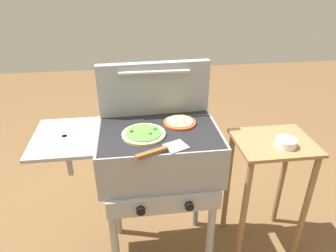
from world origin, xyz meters
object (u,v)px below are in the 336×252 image
object	(u,v)px
pizza_veggie	(144,134)
pizza_cheese	(180,122)
grill	(156,154)
prep_table	(268,173)
topping_bowl_near	(286,143)
spatula	(162,150)

from	to	relation	value
pizza_veggie	pizza_cheese	bearing A→B (deg)	26.55
grill	pizza_veggie	distance (m)	0.17
grill	prep_table	bearing A→B (deg)	0.37
prep_table	topping_bowl_near	xyz separation A→B (m)	(0.03, -0.06, 0.25)
grill	prep_table	world-z (taller)	grill
pizza_veggie	spatula	bearing A→B (deg)	-65.72
pizza_cheese	grill	bearing A→B (deg)	-156.11
pizza_cheese	topping_bowl_near	bearing A→B (deg)	-11.81
spatula	pizza_veggie	bearing A→B (deg)	114.28
grill	pizza_veggie	xyz separation A→B (m)	(-0.07, -0.04, 0.15)
grill	topping_bowl_near	world-z (taller)	grill
pizza_cheese	topping_bowl_near	xyz separation A→B (m)	(0.57, -0.12, -0.11)
grill	prep_table	xyz separation A→B (m)	(0.67, 0.00, -0.20)
pizza_cheese	topping_bowl_near	size ratio (longest dim) A/B	1.55
pizza_cheese	spatula	world-z (taller)	pizza_cheese
grill	pizza_veggie	world-z (taller)	pizza_veggie
grill	pizza_veggie	bearing A→B (deg)	-148.35
topping_bowl_near	pizza_veggie	bearing A→B (deg)	178.62
pizza_veggie	prep_table	distance (m)	0.82
grill	spatula	bearing A→B (deg)	-87.70
grill	spatula	world-z (taller)	spatula
pizza_veggie	topping_bowl_near	distance (m)	0.78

